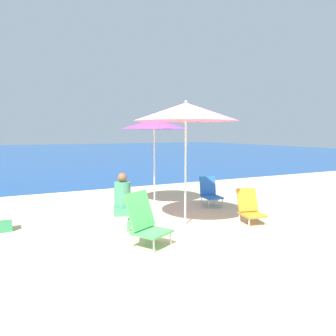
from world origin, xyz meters
TOP-DOWN VIEW (x-y plane):
  - ground_plane at (0.00, 0.00)m, footprint 60.00×60.00m
  - sea_water at (0.00, 25.08)m, footprint 60.00×40.00m
  - beach_umbrella_pink at (0.71, 0.51)m, footprint 1.95×1.95m
  - beach_umbrella_purple at (0.88, 2.34)m, footprint 1.64×1.64m
  - beach_chair_orange at (1.92, 0.09)m, footprint 0.50×0.61m
  - beach_chair_blue at (2.05, 1.69)m, footprint 0.48×0.58m
  - beach_chair_green at (-0.41, -0.19)m, footprint 0.74×0.77m
  - person_seated_near at (-0.11, 1.82)m, footprint 0.51×0.55m
  - water_bottle at (-0.42, 0.58)m, footprint 0.08×0.08m

SIDE VIEW (x-z plane):
  - ground_plane at x=0.00m, z-range 0.00..0.00m
  - sea_water at x=0.00m, z-range 0.00..0.01m
  - water_bottle at x=-0.42m, z-range -0.03..0.21m
  - beach_chair_orange at x=1.92m, z-range -0.03..0.63m
  - beach_chair_blue at x=2.05m, z-range -0.01..0.68m
  - person_seated_near at x=-0.11m, z-range -0.09..0.82m
  - beach_chair_green at x=-0.41m, z-range -0.02..0.80m
  - beach_umbrella_purple at x=0.88m, z-range 0.90..3.03m
  - beach_umbrella_pink at x=0.71m, z-range 0.96..3.31m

